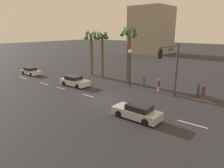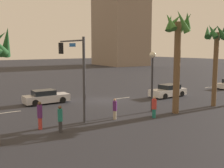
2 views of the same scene
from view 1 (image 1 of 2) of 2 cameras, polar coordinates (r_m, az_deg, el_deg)
The scene contains 19 objects.
ground_plane at distance 23.54m, azimuth -2.14°, elevation -4.51°, with size 220.00×220.00×0.00m, color #28282D.
lane_stripe_0 at distance 37.42m, azimuth -23.56°, elevation 1.59°, with size 2.44×0.14×0.01m, color silver.
lane_stripe_1 at distance 32.20m, azimuth -18.33°, elevation 0.09°, with size 2.17×0.14×0.01m, color silver.
lane_stripe_2 at distance 28.99m, azimuth -13.90°, elevation -1.18°, with size 1.89×0.14×0.01m, color silver.
lane_stripe_3 at distance 25.21m, azimuth -6.60°, elevation -3.25°, with size 1.87×0.14×0.01m, color silver.
lane_stripe_4 at distance 19.10m, azimuth 21.35°, elevation -10.33°, with size 2.58×0.14×0.01m, color silver.
car_0 at distance 29.84m, azimuth -10.33°, elevation 0.76°, with size 4.49×2.06×1.40m.
car_1 at distance 39.38m, azimuth -21.58°, elevation 3.28°, with size 4.31×1.88×1.29m.
car_2 at distance 18.77m, azimuth 6.93°, elevation -7.70°, with size 4.47×1.86×1.37m.
traffic_signal at distance 23.78m, azimuth 16.18°, elevation 5.73°, with size 0.38×4.77×6.32m.
streetlamp at distance 28.31m, azimuth 5.08°, elevation 6.56°, with size 0.56×0.56×5.23m.
pedestrian_0 at distance 27.22m, azimuth 12.76°, elevation -0.26°, with size 0.46×0.46×1.65m.
pedestrian_1 at distance 24.71m, azimuth 23.99°, elevation -2.37°, with size 0.43×0.43×1.93m.
pedestrian_2 at distance 29.63m, azimuth 8.95°, elevation 1.22°, with size 0.46×0.46×1.73m.
pedestrian_3 at distance 26.22m, azimuth 22.86°, elevation -1.49°, with size 0.45×0.45×1.78m.
palm_tree_0 at distance 33.20m, azimuth -2.71°, elevation 11.42°, with size 2.41×2.52×7.80m.
palm_tree_1 at distance 30.10m, azimuth 4.75°, elevation 11.40°, with size 2.39×2.57×8.55m.
palm_tree_3 at distance 35.94m, azimuth -5.88°, elevation 11.64°, with size 2.33×2.32×8.07m.
building_1 at distance 71.86m, azimuth 10.83°, elevation 14.42°, with size 11.54×11.93×15.10m, color #9E9384.
Camera 1 is at (14.51, -16.80, 7.81)m, focal length 32.95 mm.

